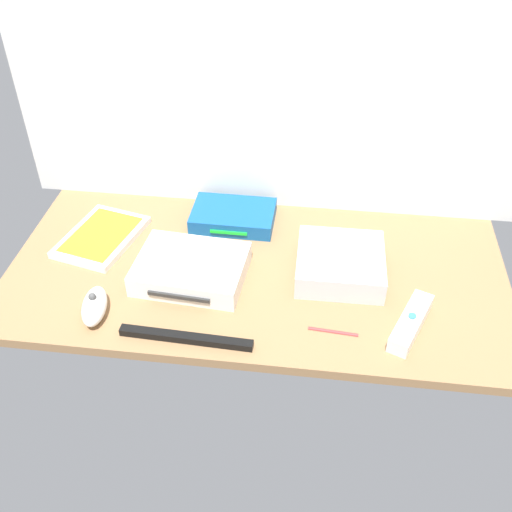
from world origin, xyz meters
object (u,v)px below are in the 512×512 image
stylus_pen (333,331)px  remote_wand (411,323)px  game_case (101,237)px  remote_nunchuk (94,306)px  game_console (191,269)px  sensor_bar (186,338)px  network_router (233,216)px  mini_computer (340,263)px

stylus_pen → remote_wand: bearing=10.7°
game_case → remote_nunchuk: (6.25, -21.96, 1.28)cm
game_console → game_case: bearing=160.5°
remote_nunchuk → sensor_bar: bearing=-23.5°
network_router → sensor_bar: network_router is taller
mini_computer → game_case: size_ratio=0.79×
mini_computer → game_case: mini_computer is taller
remote_nunchuk → network_router: bearing=47.0°
remote_wand → remote_nunchuk: remote_nunchuk is taller
mini_computer → game_case: 51.00cm
sensor_bar → mini_computer: bearing=41.5°
remote_wand → sensor_bar: size_ratio=0.63×
game_case → sensor_bar: (24.24, -26.40, -0.06)cm
remote_nunchuk → sensor_bar: 18.58cm
game_console → mini_computer: bearing=13.9°
stylus_pen → game_console: bearing=157.9°
sensor_bar → remote_wand: bearing=13.6°
mini_computer → sensor_bar: 34.26cm
mini_computer → stylus_pen: 16.49cm
game_console → game_case: game_console is taller
remote_nunchuk → game_case: bearing=96.2°
sensor_bar → stylus_pen: (25.73, 5.31, -0.35)cm
mini_computer → network_router: mini_computer is taller
remote_nunchuk → sensor_bar: (18.00, -4.44, -1.34)cm
sensor_bar → stylus_pen: size_ratio=2.67×
network_router → remote_wand: (36.57, -28.27, -0.19)cm
mini_computer → network_router: 27.79cm
game_console → mini_computer: mini_computer is taller
game_case → stylus_pen: 54.24cm
game_case → remote_wand: 66.28cm
remote_wand → stylus_pen: bearing=-146.5°
game_case → remote_nunchuk: bearing=-60.4°
remote_wand → sensor_bar: (-39.40, -7.90, -0.81)cm
mini_computer → stylus_pen: mini_computer is taller
mini_computer → remote_nunchuk: bearing=-158.9°
game_case → network_router: (27.07, 9.76, 0.94)cm
mini_computer → remote_nunchuk: size_ratio=1.62×
game_console → sensor_bar: (2.54, -16.77, -1.50)cm
remote_wand → remote_nunchuk: bearing=-153.7°
network_router → remote_nunchuk: size_ratio=1.71×
game_console → remote_wand: 42.87cm
mini_computer → game_console: bearing=-170.5°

